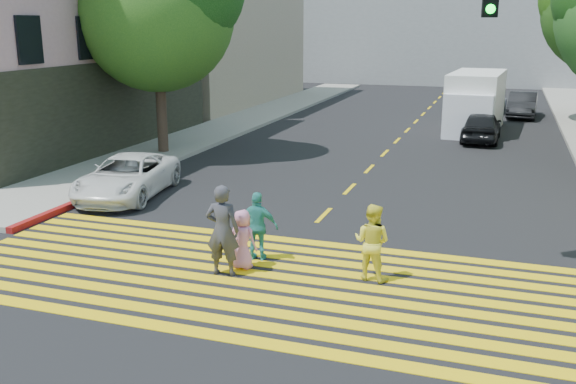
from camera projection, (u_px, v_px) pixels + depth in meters
The scene contains 17 objects.
ground at pixel (236, 305), 11.77m from camera, with size 120.00×120.00×0.00m, color black.
sidewalk_left at pixel (252, 118), 34.53m from camera, with size 3.00×40.00×0.15m, color gray.
curb_red at pixel (104, 192), 19.38m from camera, with size 0.20×8.00×0.16m, color maroon.
crosswalk at pixel (261, 279), 12.93m from camera, with size 13.40×5.30×0.01m.
lane_line at pixel (412, 126), 32.37m from camera, with size 0.12×34.40×0.01m.
building_left_tan at pixel (177, 23), 41.10m from camera, with size 12.00×16.00×10.00m, color tan.
backdrop_block at pixel (459, 11), 54.19m from camera, with size 30.00×8.00×12.00m, color gray.
tree_left at pixel (158, 4), 23.77m from camera, with size 7.08×6.68×8.45m.
pedestrian_man at pixel (223, 230), 12.97m from camera, with size 0.69×0.45×1.90m, color #3A3943.
pedestrian_woman at pixel (372, 242), 12.78m from camera, with size 0.76×0.59×1.57m, color yellow.
pedestrian_child at pixel (242, 239), 13.39m from camera, with size 0.62×0.41×1.27m, color pink.
pedestrian_extra at pixel (258, 226), 13.84m from camera, with size 0.89×0.37×1.52m, color teal.
white_sedan at pixel (127, 177), 19.00m from camera, with size 2.02×4.37×1.22m, color white.
dark_car_near at pixel (481, 126), 27.92m from camera, with size 1.57×3.90×1.33m, color black.
silver_car at pixel (490, 101), 37.66m from camera, with size 1.69×4.16×1.21m, color #A8ABB6.
dark_car_parked at pixel (522, 105), 35.20m from camera, with size 1.44×4.13×1.36m, color black.
white_van at pixel (475, 104), 30.31m from camera, with size 2.59×6.03×2.78m.
Camera 1 is at (4.40, -9.96, 5.01)m, focal length 40.00 mm.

